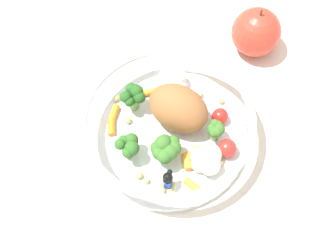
% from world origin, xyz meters
% --- Properties ---
extents(ground_plane, '(2.40, 2.40, 0.00)m').
position_xyz_m(ground_plane, '(0.00, 0.00, 0.00)').
color(ground_plane, silver).
extents(food_container, '(0.26, 0.26, 0.08)m').
position_xyz_m(food_container, '(0.02, -0.01, 0.04)').
color(food_container, white).
rests_on(food_container, ground_plane).
extents(loose_apple, '(0.08, 0.08, 0.10)m').
position_xyz_m(loose_apple, '(0.25, 0.02, 0.04)').
color(loose_apple, '#BC3828').
rests_on(loose_apple, ground_plane).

